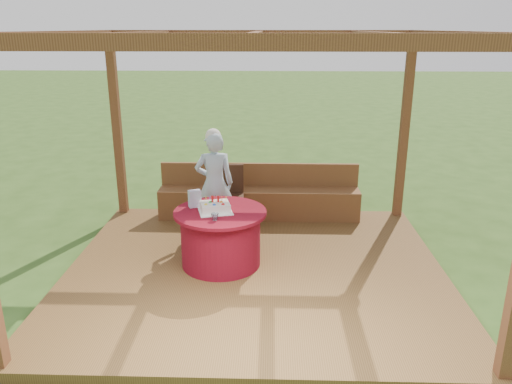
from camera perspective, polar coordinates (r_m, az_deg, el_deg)
ground at (r=6.13m, az=-0.07°, el=-9.65°), size 60.00×60.00×0.00m
deck at (r=6.11m, az=-0.07°, el=-9.15°), size 4.50×4.00×0.12m
pergola at (r=5.44m, az=-0.09°, el=13.37°), size 4.50×4.00×2.72m
bench at (r=7.56m, az=0.35°, el=-0.93°), size 3.00×0.42×0.80m
table at (r=6.04m, az=-4.05°, el=-5.18°), size 1.10×1.10×0.69m
chair at (r=7.19m, az=-3.12°, el=-0.13°), size 0.46×0.46×0.88m
elderly_woman at (r=6.84m, az=-4.77°, el=1.13°), size 0.57×0.41×1.48m
birthday_cake at (r=5.90m, az=-4.70°, el=-1.70°), size 0.47×0.47×0.18m
gift_bag at (r=6.05m, az=-7.01°, el=-0.76°), size 0.17×0.14×0.21m
drinking_glass at (r=5.63m, az=-4.72°, el=-2.85°), size 0.11×0.11×0.08m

